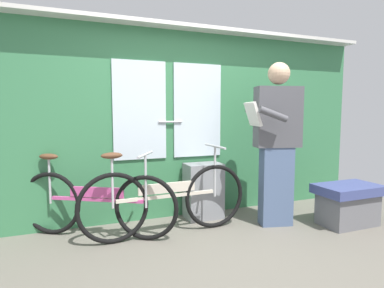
# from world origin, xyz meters

# --- Properties ---
(ground_plane) EXTENTS (5.87, 3.85, 0.04)m
(ground_plane) POSITION_xyz_m (0.00, 0.00, -0.02)
(ground_plane) COLOR #666056
(train_door_wall) EXTENTS (4.87, 0.28, 2.22)m
(train_door_wall) POSITION_xyz_m (-0.01, 1.12, 1.16)
(train_door_wall) COLOR #387A4C
(train_door_wall) RESTS_ON ground_plane
(bicycle_near_door) EXTENTS (1.77, 0.44, 0.90)m
(bicycle_near_door) POSITION_xyz_m (-0.41, 0.55, 0.37)
(bicycle_near_door) COLOR black
(bicycle_near_door) RESTS_ON ground_plane
(bicycle_leaning_behind) EXTENTS (1.45, 0.89, 0.86)m
(bicycle_leaning_behind) POSITION_xyz_m (-1.07, 0.75, 0.35)
(bicycle_leaning_behind) COLOR black
(bicycle_leaning_behind) RESTS_ON ground_plane
(passenger_reading_newspaper) EXTENTS (0.63, 0.57, 1.78)m
(passenger_reading_newspaper) POSITION_xyz_m (0.80, 0.40, 0.94)
(passenger_reading_newspaper) COLOR slate
(passenger_reading_newspaper) RESTS_ON ground_plane
(trash_bin_by_wall) EXTENTS (0.43, 0.28, 0.65)m
(trash_bin_by_wall) POSITION_xyz_m (0.16, 0.90, 0.32)
(trash_bin_by_wall) COLOR gray
(trash_bin_by_wall) RESTS_ON ground_plane
(bench_seat_corner) EXTENTS (0.70, 0.44, 0.45)m
(bench_seat_corner) POSITION_xyz_m (1.55, 0.10, 0.24)
(bench_seat_corner) COLOR #3D477F
(bench_seat_corner) RESTS_ON ground_plane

